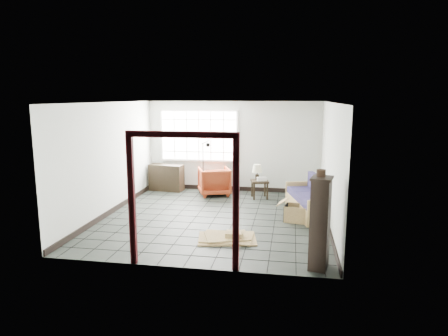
% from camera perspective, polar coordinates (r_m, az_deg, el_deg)
% --- Properties ---
extents(ground, '(5.50, 5.50, 0.00)m').
position_cam_1_polar(ground, '(9.18, -1.25, -7.09)').
color(ground, black).
rests_on(ground, ground).
extents(room_shell, '(5.02, 5.52, 2.61)m').
position_cam_1_polar(room_shell, '(8.86, -1.26, 3.40)').
color(room_shell, silver).
rests_on(room_shell, ground).
extents(window_panel, '(2.32, 0.08, 1.52)m').
position_cam_1_polar(window_panel, '(11.67, -3.60, 4.63)').
color(window_panel, silver).
rests_on(window_panel, ground).
extents(doorway_trim, '(1.80, 0.08, 2.20)m').
position_cam_1_polar(doorway_trim, '(6.28, -5.97, -2.22)').
color(doorway_trim, '#3D0D11').
rests_on(doorway_trim, ground).
extents(futon_sofa, '(1.19, 2.05, 0.86)m').
position_cam_1_polar(futon_sofa, '(9.60, 12.62, -4.65)').
color(futon_sofa, olive).
rests_on(futon_sofa, ground).
extents(armchair, '(1.05, 1.01, 0.85)m').
position_cam_1_polar(armchair, '(11.18, -1.41, -1.70)').
color(armchair, maroon).
rests_on(armchair, ground).
extents(side_table, '(0.54, 0.54, 0.49)m').
position_cam_1_polar(side_table, '(10.84, 5.12, -2.22)').
color(side_table, black).
rests_on(side_table, ground).
extents(table_lamp, '(0.36, 0.36, 0.42)m').
position_cam_1_polar(table_lamp, '(10.83, 4.77, -0.17)').
color(table_lamp, black).
rests_on(table_lamp, side_table).
extents(projector, '(0.30, 0.27, 0.09)m').
position_cam_1_polar(projector, '(10.82, 5.37, -1.54)').
color(projector, silver).
rests_on(projector, side_table).
extents(floor_lamp, '(0.40, 0.38, 1.52)m').
position_cam_1_polar(floor_lamp, '(11.36, -2.66, 0.47)').
color(floor_lamp, black).
rests_on(floor_lamp, ground).
extents(console_shelf, '(1.03, 0.50, 0.77)m').
position_cam_1_polar(console_shelf, '(11.81, -8.22, -1.36)').
color(console_shelf, black).
rests_on(console_shelf, ground).
extents(tall_shelf, '(0.39, 0.46, 1.50)m').
position_cam_1_polar(tall_shelf, '(6.53, 13.55, -7.61)').
color(tall_shelf, black).
rests_on(tall_shelf, ground).
extents(pot, '(0.15, 0.15, 0.11)m').
position_cam_1_polar(pot, '(6.39, 13.70, -0.70)').
color(pot, black).
rests_on(pot, tall_shelf).
extents(open_box, '(0.93, 0.57, 0.49)m').
position_cam_1_polar(open_box, '(9.03, 10.46, -6.37)').
color(open_box, olive).
rests_on(open_box, ground).
extents(cardboard_pile, '(1.23, 0.97, 0.16)m').
position_cam_1_polar(cardboard_pile, '(7.83, 0.59, -9.84)').
color(cardboard_pile, olive).
rests_on(cardboard_pile, ground).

